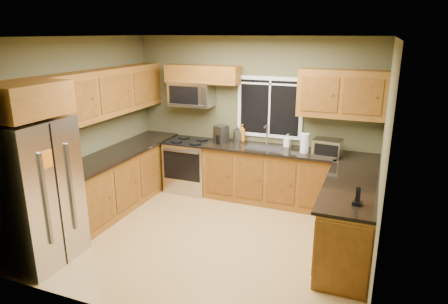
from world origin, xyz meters
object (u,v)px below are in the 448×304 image
Objects in this scene: refrigerator at (35,193)px; kettle at (238,135)px; range at (190,165)px; coffee_maker at (221,135)px; microwave at (192,94)px; soap_bottle_a at (242,133)px; toaster_oven at (328,148)px; paper_towel_roll at (305,143)px; cordless_phone at (358,200)px; soap_bottle_c at (237,137)px; soap_bottle_b at (287,140)px.

kettle is at bearing 62.52° from refrigerator.
refrigerator is at bearing -103.97° from range.
range is at bearing -177.60° from coffee_maker.
microwave is 2.48× the size of soap_bottle_a.
coffee_maker is at bearing 176.76° from toaster_oven.
soap_bottle_a is (-1.13, 0.27, -0.00)m from paper_towel_roll.
toaster_oven is at bearing 41.25° from refrigerator.
paper_towel_roll is (2.03, -0.04, 0.63)m from range.
soap_bottle_c is at bearing 136.40° from cordless_phone.
toaster_oven reaches higher than cordless_phone.
range is at bearing -165.64° from soap_bottle_a.
kettle is 1.20m from paper_towel_roll.
paper_towel_roll is (2.03, -0.18, -0.63)m from microwave.
soap_bottle_b is (2.39, 2.96, 0.15)m from refrigerator.
toaster_oven is at bearing -21.73° from soap_bottle_b.
soap_bottle_c reaches higher than range.
refrigerator reaches higher than kettle.
coffee_maker is 0.96× the size of soap_bottle_a.
toaster_oven is 1.51m from soap_bottle_a.
soap_bottle_b reaches higher than range.
soap_bottle_c is (1.49, 3.00, 0.11)m from refrigerator.
soap_bottle_b is at bearing -2.61° from soap_bottle_a.
range is 2.12m from paper_towel_roll.
paper_towel_roll is 1.16m from soap_bottle_a.
kettle is at bearing 170.92° from toaster_oven.
soap_bottle_a is (0.90, 0.23, 0.62)m from range.
refrigerator is 3.08m from coffee_maker.
soap_bottle_a reaches higher than cordless_phone.
soap_bottle_c is at bearing 169.02° from toaster_oven.
coffee_maker is 0.30m from soap_bottle_c.
refrigerator is at bearing -103.34° from microwave.
kettle is (0.84, 0.03, -0.67)m from microwave.
coffee_maker is 1.13m from soap_bottle_b.
microwave is at bearing 146.53° from cordless_phone.
paper_towel_roll is 0.40m from soap_bottle_b.
range is 1.27m from microwave.
refrigerator is at bearing -117.48° from kettle.
toaster_oven is at bearing -10.98° from soap_bottle_c.
soap_bottle_a reaches higher than soap_bottle_c.
paper_towel_roll is 1.26m from soap_bottle_c.
microwave is 2.48m from toaster_oven.
range is 2.46m from toaster_oven.
microwave reaches higher than coffee_maker.
cordless_phone is at bearing -58.30° from soap_bottle_b.
paper_towel_roll reaches higher than soap_bottle_c.
paper_towel_roll reaches higher than coffee_maker.
range is at bearing -168.57° from kettle.
coffee_maker is at bearing 177.32° from paper_towel_roll.
cordless_phone is (0.91, -1.76, -0.09)m from paper_towel_roll.
kettle is at bearing 30.24° from coffee_maker.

